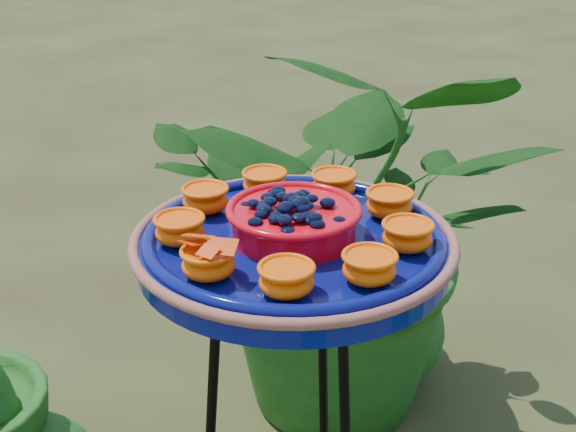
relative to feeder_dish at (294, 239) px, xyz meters
The scene contains 2 objects.
feeder_dish is the anchor object (origin of this frame).
shrub_back_left 0.86m from the feeder_dish, 121.54° to the left, with size 0.87×0.75×0.96m, color #154A13.
Camera 1 is at (0.57, -0.67, 1.29)m, focal length 50.00 mm.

